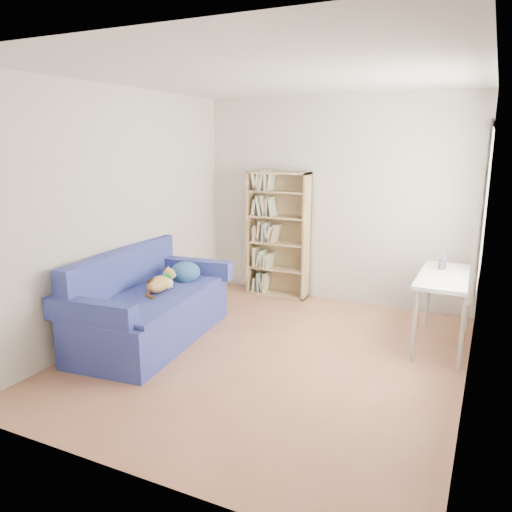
% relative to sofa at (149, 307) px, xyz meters
% --- Properties ---
extents(ground, '(4.00, 4.00, 0.00)m').
position_rel_sofa_xyz_m(ground, '(1.33, 0.14, -0.35)').
color(ground, '#A06548').
rests_on(ground, ground).
extents(room_shell, '(3.54, 4.04, 2.62)m').
position_rel_sofa_xyz_m(room_shell, '(1.43, 0.17, 1.29)').
color(room_shell, silver).
rests_on(room_shell, ground).
extents(sofa, '(1.09, 1.98, 0.93)m').
position_rel_sofa_xyz_m(sofa, '(0.00, 0.00, 0.00)').
color(sofa, navy).
rests_on(sofa, ground).
extents(bookshelf, '(0.83, 0.26, 1.66)m').
position_rel_sofa_xyz_m(bookshelf, '(0.61, 1.99, 0.42)').
color(bookshelf, tan).
rests_on(bookshelf, ground).
extents(desk, '(0.52, 1.13, 0.75)m').
position_rel_sofa_xyz_m(desk, '(2.80, 1.12, 0.32)').
color(desk, silver).
rests_on(desk, ground).
extents(pen_cup, '(0.08, 0.08, 0.15)m').
position_rel_sofa_xyz_m(pen_cup, '(2.73, 1.35, 0.46)').
color(pen_cup, white).
rests_on(pen_cup, desk).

